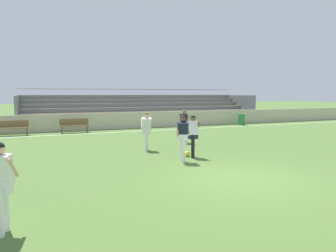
{
  "coord_description": "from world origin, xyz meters",
  "views": [
    {
      "loc": [
        -5.51,
        -7.59,
        2.48
      ],
      "look_at": [
        0.12,
        5.65,
        1.03
      ],
      "focal_mm": 33.93,
      "sensor_mm": 36.0,
      "label": 1
    }
  ],
  "objects": [
    {
      "name": "ground_plane",
      "position": [
        0.0,
        0.0,
        0.0
      ],
      "size": [
        160.0,
        160.0,
        0.0
      ],
      "primitive_type": "plane",
      "color": "#4C6B30"
    },
    {
      "name": "field_line_sideline",
      "position": [
        0.0,
        12.52,
        0.0
      ],
      "size": [
        44.0,
        0.12,
        0.01
      ],
      "primitive_type": "cube",
      "color": "white",
      "rests_on": "ground"
    },
    {
      "name": "sideline_wall",
      "position": [
        0.0,
        14.48,
        0.58
      ],
      "size": [
        48.0,
        0.16,
        1.15
      ],
      "primitive_type": "cube",
      "color": "beige",
      "rests_on": "ground"
    },
    {
      "name": "bleacher_stand",
      "position": [
        3.16,
        17.91,
        1.26
      ],
      "size": [
        19.65,
        4.7,
        2.94
      ],
      "color": "#897051",
      "rests_on": "ground"
    },
    {
      "name": "bench_near_bin",
      "position": [
        -6.7,
        13.38,
        0.55
      ],
      "size": [
        1.8,
        0.4,
        0.9
      ],
      "color": "brown",
      "rests_on": "ground"
    },
    {
      "name": "bench_far_left",
      "position": [
        -3.12,
        13.38,
        0.55
      ],
      "size": [
        1.8,
        0.4,
        0.9
      ],
      "color": "brown",
      "rests_on": "ground"
    },
    {
      "name": "trash_bin",
      "position": [
        9.9,
        13.5,
        0.44
      ],
      "size": [
        0.54,
        0.54,
        0.89
      ],
      "primitive_type": "cylinder",
      "color": "#2D7F3D",
      "rests_on": "ground"
    },
    {
      "name": "player_dark_trailing_run",
      "position": [
        -0.54,
        2.73,
        1.02
      ],
      "size": [
        0.6,
        0.5,
        1.71
      ],
      "color": "white",
      "rests_on": "ground"
    },
    {
      "name": "player_white_wide_right",
      "position": [
        0.19,
        3.32,
        0.99
      ],
      "size": [
        0.47,
        0.43,
        1.66
      ],
      "color": "black",
      "rests_on": "ground"
    },
    {
      "name": "player_white_overlapping",
      "position": [
        -6.09,
        -1.45,
        0.98
      ],
      "size": [
        0.6,
        0.42,
        1.66
      ],
      "color": "white",
      "rests_on": "ground"
    },
    {
      "name": "player_white_deep_cover",
      "position": [
        -0.97,
        5.49,
        1.0
      ],
      "size": [
        0.55,
        0.46,
        1.68
      ],
      "color": "white",
      "rests_on": "ground"
    },
    {
      "name": "player_dark_on_ball",
      "position": [
        1.5,
        6.77,
        1.02
      ],
      "size": [
        0.49,
        0.67,
        1.7
      ],
      "color": "white",
      "rests_on": "ground"
    },
    {
      "name": "soccer_ball",
      "position": [
        0.05,
        3.55,
        0.11
      ],
      "size": [
        0.22,
        0.22,
        0.22
      ],
      "primitive_type": "sphere",
      "color": "yellow",
      "rests_on": "ground"
    }
  ]
}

